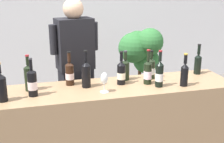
% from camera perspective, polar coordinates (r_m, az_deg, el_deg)
% --- Properties ---
extents(wall_back, '(8.00, 0.10, 2.80)m').
position_cam_1_polar(wall_back, '(5.16, -7.15, 11.96)').
color(wall_back, white).
rests_on(wall_back, ground_plane).
extents(counter, '(2.33, 0.57, 0.92)m').
position_cam_1_polar(counter, '(2.94, 0.37, -11.41)').
color(counter, '#9E7A56').
rests_on(counter, ground_plane).
extents(wine_bottle_0, '(0.07, 0.07, 0.32)m').
position_cam_1_polar(wine_bottle_0, '(3.22, 16.41, 1.65)').
color(wine_bottle_0, black).
rests_on(wine_bottle_0, counter).
extents(wine_bottle_1, '(0.08, 0.08, 0.34)m').
position_cam_1_polar(wine_bottle_1, '(2.81, 7.00, -0.14)').
color(wine_bottle_1, black).
rests_on(wine_bottle_1, counter).
extents(wine_bottle_2, '(0.08, 0.08, 0.35)m').
position_cam_1_polar(wine_bottle_2, '(2.71, -5.09, -0.38)').
color(wine_bottle_2, black).
rests_on(wine_bottle_2, counter).
extents(wine_bottle_3, '(0.08, 0.08, 0.29)m').
position_cam_1_polar(wine_bottle_3, '(2.97, 7.61, 0.61)').
color(wine_bottle_3, black).
rests_on(wine_bottle_3, counter).
extents(wine_bottle_4, '(0.08, 0.08, 0.32)m').
position_cam_1_polar(wine_bottle_4, '(2.78, 1.81, -0.24)').
color(wine_bottle_4, black).
rests_on(wine_bottle_4, counter).
extents(wine_bottle_5, '(0.08, 0.08, 0.33)m').
position_cam_1_polar(wine_bottle_5, '(2.55, -20.80, -2.77)').
color(wine_bottle_5, black).
rests_on(wine_bottle_5, counter).
extents(wine_bottle_6, '(0.07, 0.07, 0.32)m').
position_cam_1_polar(wine_bottle_6, '(2.81, 13.96, -0.37)').
color(wine_bottle_6, black).
rests_on(wine_bottle_6, counter).
extents(wine_bottle_7, '(0.08, 0.08, 0.33)m').
position_cam_1_polar(wine_bottle_7, '(2.79, -8.26, -0.33)').
color(wine_bottle_7, black).
rests_on(wine_bottle_7, counter).
extents(wine_bottle_8, '(0.07, 0.07, 0.35)m').
position_cam_1_polar(wine_bottle_8, '(2.75, 9.24, -0.44)').
color(wine_bottle_8, black).
rests_on(wine_bottle_8, counter).
extents(wine_bottle_9, '(0.08, 0.08, 0.33)m').
position_cam_1_polar(wine_bottle_9, '(2.72, -15.92, -1.01)').
color(wine_bottle_9, black).
rests_on(wine_bottle_9, counter).
extents(wine_bottle_10, '(0.08, 0.08, 0.30)m').
position_cam_1_polar(wine_bottle_10, '(2.90, 2.60, 0.48)').
color(wine_bottle_10, black).
rests_on(wine_bottle_10, counter).
extents(wine_bottle_11, '(0.08, 0.08, 0.34)m').
position_cam_1_polar(wine_bottle_11, '(2.59, -15.30, -2.11)').
color(wine_bottle_11, black).
rests_on(wine_bottle_11, counter).
extents(wine_glass, '(0.08, 0.08, 0.18)m').
position_cam_1_polar(wine_glass, '(2.58, -1.52, -1.51)').
color(wine_glass, silver).
rests_on(wine_glass, counter).
extents(person_server, '(0.53, 0.31, 1.70)m').
position_cam_1_polar(person_server, '(3.30, -7.06, -1.06)').
color(person_server, black).
rests_on(person_server, ground_plane).
extents(potted_shrub, '(0.61, 0.58, 1.26)m').
position_cam_1_polar(potted_shrub, '(4.14, 5.65, 3.22)').
color(potted_shrub, brown).
rests_on(potted_shrub, ground_plane).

